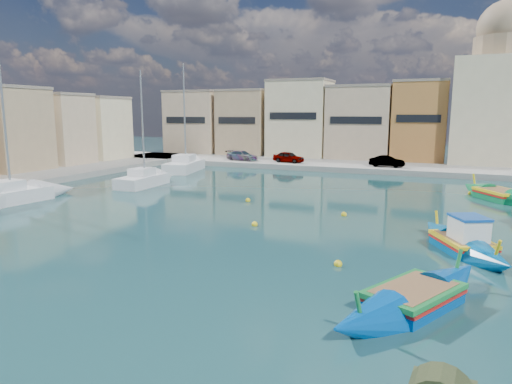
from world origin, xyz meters
The scene contains 14 objects.
ground centered at (0.00, 0.00, 0.00)m, with size 160.00×160.00×0.00m, color #143D3D.
north_quay centered at (0.00, 32.00, 0.30)m, with size 80.00×8.00×0.60m, color gray.
west_quay centered at (-32.00, 8.00, 0.30)m, with size 8.00×56.00×0.60m, color gray.
north_townhouses centered at (6.68, 39.36, 5.00)m, with size 83.20×7.87×10.19m.
church_block centered at (10.00, 40.00, 8.41)m, with size 10.00×10.00×19.10m.
parked_cars centered at (-11.74, 30.50, 1.22)m, with size 21.52×2.29×1.29m.
luzzu_blue_cabin centered at (6.03, 2.19, 0.33)m, with size 5.19×7.75×2.74m.
luzzu_green centered at (8.87, 17.34, 0.29)m, with size 6.66×8.39×2.72m.
luzzu_blue_south centered at (4.36, -5.38, 0.26)m, with size 5.63×8.61×2.50m.
yacht_north centered at (-22.33, 24.38, 0.50)m, with size 4.54×9.81×12.64m.
yacht_midnorth centered at (-19.90, 13.69, 0.43)m, with size 2.52×7.76×10.93m.
yacht_mid centered at (-23.80, 3.58, 0.44)m, with size 3.35×9.18×11.31m.
yacht_south centered at (-24.16, 2.11, 0.39)m, with size 3.38×9.06×10.04m.
mooring_buoys centered at (1.17, 5.99, 0.08)m, with size 21.97×21.67×0.36m.
Camera 1 is at (5.14, -20.90, 6.54)m, focal length 32.00 mm.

